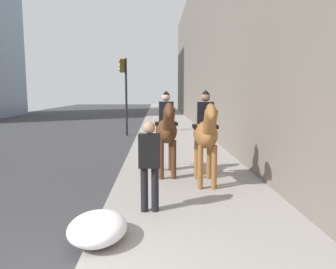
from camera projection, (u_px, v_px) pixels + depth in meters
mounted_horse_near at (166, 129)px, 8.58m from camera, size 2.15×0.63×2.27m
mounted_horse_far at (206, 133)px, 7.70m from camera, size 2.15×0.61×2.29m
pedestrian_greeting at (149, 160)px, 5.97m from camera, size 0.26×0.40×1.70m
traffic_light_near_curb at (124, 84)px, 17.26m from camera, size 0.20×0.44×4.15m
snow_pile_near at (98, 228)px, 4.87m from camera, size 1.15×0.89×0.40m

